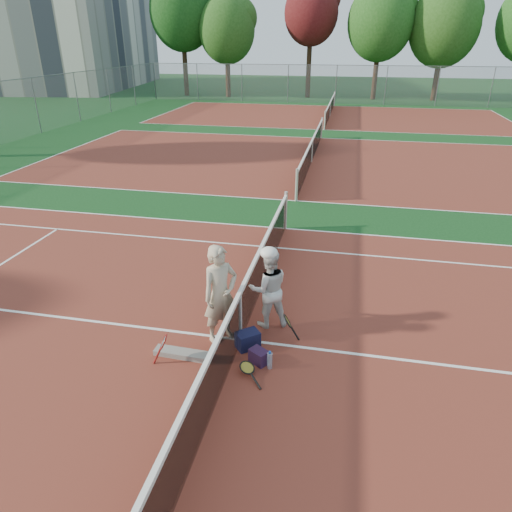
% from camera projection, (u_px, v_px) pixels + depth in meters
% --- Properties ---
extents(ground, '(130.00, 130.00, 0.00)m').
position_uv_depth(ground, '(241.00, 340.00, 8.28)').
color(ground, '#103B16').
rests_on(ground, ground).
extents(court_main, '(23.77, 10.97, 0.01)m').
position_uv_depth(court_main, '(241.00, 340.00, 8.28)').
color(court_main, maroon).
rests_on(court_main, ground).
extents(court_far_a, '(23.77, 10.97, 0.01)m').
position_uv_depth(court_far_a, '(311.00, 162.00, 20.20)').
color(court_far_a, maroon).
rests_on(court_far_a, ground).
extents(court_far_b, '(23.77, 10.97, 0.01)m').
position_uv_depth(court_far_b, '(330.00, 116.00, 32.13)').
color(court_far_b, maroon).
rests_on(court_far_b, ground).
extents(net_main, '(0.10, 10.98, 1.02)m').
position_uv_depth(net_main, '(240.00, 316.00, 8.06)').
color(net_main, black).
rests_on(net_main, ground).
extents(net_far_a, '(0.10, 10.98, 1.02)m').
position_uv_depth(net_far_a, '(312.00, 150.00, 19.98)').
color(net_far_a, black).
rests_on(net_far_a, ground).
extents(net_far_b, '(0.10, 10.98, 1.02)m').
position_uv_depth(net_far_b, '(330.00, 109.00, 31.91)').
color(net_far_b, black).
rests_on(net_far_b, ground).
extents(fence_back, '(32.00, 0.06, 3.00)m').
position_uv_depth(fence_back, '(336.00, 85.00, 37.67)').
color(fence_back, slate).
rests_on(fence_back, ground).
extents(apartment_block, '(12.96, 23.18, 15.00)m').
position_uv_depth(apartment_block, '(82.00, 12.00, 49.05)').
color(apartment_block, beige).
rests_on(apartment_block, ground).
extents(player_a, '(0.78, 0.79, 1.83)m').
position_uv_depth(player_a, '(220.00, 294.00, 7.94)').
color(player_a, '#B9AB8F').
rests_on(player_a, ground).
extents(player_b, '(0.91, 0.82, 1.54)m').
position_uv_depth(player_b, '(269.00, 289.00, 8.42)').
color(player_b, silver).
rests_on(player_b, ground).
extents(racket_red, '(0.34, 0.34, 0.56)m').
position_uv_depth(racket_red, '(164.00, 349.00, 7.57)').
color(racket_red, maroon).
rests_on(racket_red, ground).
extents(racket_black_held, '(0.37, 0.34, 0.54)m').
position_uv_depth(racket_black_held, '(287.00, 328.00, 8.14)').
color(racket_black_held, black).
rests_on(racket_black_held, ground).
extents(racket_spare, '(0.59, 0.63, 0.15)m').
position_uv_depth(racket_spare, '(247.00, 369.00, 7.43)').
color(racket_spare, black).
rests_on(racket_spare, ground).
extents(sports_bag_navy, '(0.48, 0.46, 0.31)m').
position_uv_depth(sports_bag_navy, '(248.00, 340.00, 8.02)').
color(sports_bag_navy, black).
rests_on(sports_bag_navy, ground).
extents(sports_bag_purple, '(0.37, 0.35, 0.25)m').
position_uv_depth(sports_bag_purple, '(259.00, 356.00, 7.65)').
color(sports_bag_purple, '#24112D').
rests_on(sports_bag_purple, ground).
extents(net_cover_canvas, '(0.97, 0.25, 0.10)m').
position_uv_depth(net_cover_canvas, '(182.00, 354.00, 7.84)').
color(net_cover_canvas, slate).
rests_on(net_cover_canvas, ground).
extents(water_bottle, '(0.09, 0.09, 0.30)m').
position_uv_depth(water_bottle, '(270.00, 361.00, 7.51)').
color(water_bottle, silver).
rests_on(water_bottle, ground).
extents(tree_back_0, '(5.77, 5.77, 10.40)m').
position_uv_depth(tree_back_0, '(182.00, 12.00, 40.82)').
color(tree_back_0, '#382314').
rests_on(tree_back_0, ground).
extents(tree_back_1, '(4.98, 4.98, 8.50)m').
position_uv_depth(tree_back_1, '(227.00, 30.00, 40.33)').
color(tree_back_1, '#382314').
rests_on(tree_back_1, ground).
extents(tree_back_maroon, '(4.68, 4.68, 9.64)m').
position_uv_depth(tree_back_maroon, '(311.00, 13.00, 39.50)').
color(tree_back_maroon, '#382314').
rests_on(tree_back_maroon, ground).
extents(tree_back_3, '(5.53, 5.53, 9.41)m').
position_uv_depth(tree_back_3, '(381.00, 22.00, 38.33)').
color(tree_back_3, '#382314').
rests_on(tree_back_3, ground).
extents(tree_back_4, '(5.73, 5.73, 9.18)m').
position_uv_depth(tree_back_4, '(444.00, 26.00, 37.81)').
color(tree_back_4, '#382314').
rests_on(tree_back_4, ground).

